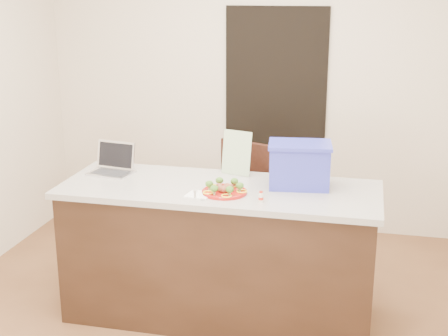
% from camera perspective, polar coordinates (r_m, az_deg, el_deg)
% --- Properties ---
extents(ground, '(4.00, 4.00, 0.00)m').
position_cam_1_polar(ground, '(4.19, -1.24, -14.83)').
color(ground, brown).
rests_on(ground, ground).
extents(room_shell, '(4.00, 4.00, 4.00)m').
position_cam_1_polar(room_shell, '(3.62, -1.40, 7.65)').
color(room_shell, white).
rests_on(room_shell, ground).
extents(doorway, '(0.90, 0.02, 2.00)m').
position_cam_1_polar(doorway, '(5.63, 4.68, 4.34)').
color(doorway, black).
rests_on(doorway, ground).
extents(island, '(2.06, 0.76, 0.92)m').
position_cam_1_polar(island, '(4.19, -0.43, -7.68)').
color(island, black).
rests_on(island, ground).
extents(plate, '(0.28, 0.28, 0.02)m').
position_cam_1_polar(plate, '(3.89, 0.04, -2.17)').
color(plate, '#99130D').
rests_on(plate, island).
extents(meatballs, '(0.11, 0.11, 0.04)m').
position_cam_1_polar(meatballs, '(3.88, 0.07, -1.82)').
color(meatballs, brown).
rests_on(meatballs, plate).
extents(broccoli, '(0.24, 0.22, 0.04)m').
position_cam_1_polar(broccoli, '(3.88, 0.04, -1.55)').
color(broccoli, '#285015').
rests_on(broccoli, plate).
extents(pepper_rings, '(0.27, 0.28, 0.01)m').
position_cam_1_polar(pepper_rings, '(3.89, 0.04, -2.04)').
color(pepper_rings, yellow).
rests_on(pepper_rings, plate).
extents(napkin, '(0.17, 0.17, 0.01)m').
position_cam_1_polar(napkin, '(3.86, -2.30, -2.44)').
color(napkin, silver).
rests_on(napkin, island).
extents(fork, '(0.04, 0.15, 0.00)m').
position_cam_1_polar(fork, '(3.88, -2.55, -2.30)').
color(fork, silver).
rests_on(fork, napkin).
extents(knife, '(0.06, 0.21, 0.01)m').
position_cam_1_polar(knife, '(3.84, -1.94, -2.47)').
color(knife, silver).
rests_on(knife, napkin).
extents(yogurt_bottle, '(0.03, 0.03, 0.07)m').
position_cam_1_polar(yogurt_bottle, '(3.75, 3.40, -2.70)').
color(yogurt_bottle, beige).
rests_on(yogurt_bottle, island).
extents(laptop, '(0.32, 0.27, 0.21)m').
position_cam_1_polar(laptop, '(4.39, -10.09, 0.33)').
color(laptop, silver).
rests_on(laptop, island).
extents(leaflet, '(0.22, 0.10, 0.30)m').
position_cam_1_polar(leaflet, '(4.24, 1.16, 1.38)').
color(leaflet, silver).
rests_on(leaflet, island).
extents(blue_box, '(0.43, 0.33, 0.29)m').
position_cam_1_polar(blue_box, '(4.02, 6.92, 0.31)').
color(blue_box, '#2C31A1').
rests_on(blue_box, island).
extents(chair, '(0.59, 0.61, 1.03)m').
position_cam_1_polar(chair, '(4.74, 1.81, -3.15)').
color(chair, '#34170F').
rests_on(chair, ground).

